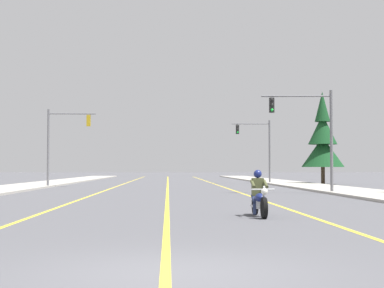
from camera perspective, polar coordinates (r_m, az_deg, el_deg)
ground_plane at (r=8.54m, az=-1.98°, el=-12.61°), size 400.00×400.00×0.00m
lane_stripe_center at (r=53.43m, az=-2.43°, el=-4.03°), size 0.16×100.00×0.01m
lane_stripe_left at (r=53.60m, az=-6.94°, el=-4.01°), size 0.16×100.00×0.01m
lane_stripe_right at (r=53.61m, az=2.36°, el=-4.03°), size 0.16×100.00×0.01m
sidewalk_kerb_right at (r=49.77m, az=10.99°, el=-4.03°), size 4.40×110.00×0.14m
sidewalk_kerb_left at (r=49.74m, az=-15.63°, el=-3.99°), size 4.40×110.00×0.14m
motorcycle_with_rider at (r=18.18m, az=6.67°, el=-5.32°), size 0.70×2.19×1.46m
traffic_signal_near_right at (r=35.15m, az=11.77°, el=1.79°), size 4.28×0.43×6.20m
traffic_signal_near_left at (r=46.74m, az=-12.82°, el=0.73°), size 3.82×0.37×6.20m
traffic_signal_mid_right at (r=56.36m, az=6.67°, el=0.16°), size 3.79×0.37×6.20m
conifer_tree_right_verge_far at (r=55.29m, az=12.85°, el=0.23°), size 3.97×3.97×8.74m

